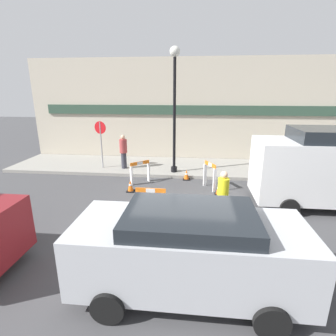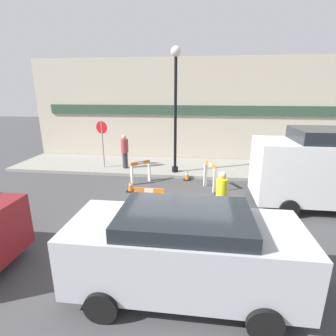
{
  "view_description": "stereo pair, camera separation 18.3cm",
  "coord_description": "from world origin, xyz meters",
  "views": [
    {
      "loc": [
        0.26,
        -6.68,
        3.85
      ],
      "look_at": [
        -0.74,
        2.79,
        1.0
      ],
      "focal_mm": 28.0,
      "sensor_mm": 36.0,
      "label": 1
    },
    {
      "loc": [
        0.44,
        -6.66,
        3.85
      ],
      "look_at": [
        -0.74,
        2.79,
        1.0
      ],
      "focal_mm": 28.0,
      "sensor_mm": 36.0,
      "label": 2
    }
  ],
  "objects": [
    {
      "name": "sidewalk_slab",
      "position": [
        0.0,
        6.14,
        0.07
      ],
      "size": [
        18.0,
        3.27,
        0.15
      ],
      "color": "gray",
      "rests_on": "ground_plane"
    },
    {
      "name": "barricade_1",
      "position": [
        -1.0,
        0.35,
        0.6
      ],
      "size": [
        0.9,
        0.15,
        1.1
      ],
      "rotation": [
        0.0,
        0.0,
        6.26
      ],
      "color": "white",
      "rests_on": "ground_plane"
    },
    {
      "name": "parked_car_1",
      "position": [
        0.21,
        -2.36,
        0.99
      ],
      "size": [
        4.34,
        1.91,
        1.75
      ],
      "color": "#B7BABF",
      "rests_on": "ground_plane"
    },
    {
      "name": "streetlamp_post",
      "position": [
        -0.7,
        5.05,
        3.63
      ],
      "size": [
        0.44,
        0.44,
        5.45
      ],
      "color": "black",
      "rests_on": "sidewalk_slab"
    },
    {
      "name": "traffic_cone_0",
      "position": [
        0.05,
        0.78,
        0.33
      ],
      "size": [
        0.3,
        0.3,
        0.68
      ],
      "color": "black",
      "rests_on": "ground_plane"
    },
    {
      "name": "person_pedestrian",
      "position": [
        -3.19,
        5.38,
        1.03
      ],
      "size": [
        0.47,
        0.47,
        1.65
      ],
      "rotation": [
        0.0,
        0.0,
        2.73
      ],
      "color": "#33333D",
      "rests_on": "sidewalk_slab"
    },
    {
      "name": "stop_sign",
      "position": [
        -4.27,
        5.39,
        1.67
      ],
      "size": [
        0.59,
        0.14,
        2.28
      ],
      "rotation": [
        0.0,
        0.0,
        2.93
      ],
      "color": "gray",
      "rests_on": "sidewalk_slab"
    },
    {
      "name": "barricade_0",
      "position": [
        -2.04,
        3.75,
        0.53
      ],
      "size": [
        0.76,
        0.71,
        0.96
      ],
      "rotation": [
        0.0,
        0.0,
        3.88
      ],
      "color": "white",
      "rests_on": "ground_plane"
    },
    {
      "name": "person_worker",
      "position": [
        1.09,
        0.4,
        0.91
      ],
      "size": [
        0.45,
        0.45,
        1.67
      ],
      "rotation": [
        0.0,
        0.0,
        2.34
      ],
      "color": "#33333D",
      "rests_on": "ground_plane"
    },
    {
      "name": "ground_plane",
      "position": [
        0.0,
        0.0,
        0.0
      ],
      "size": [
        60.0,
        60.0,
        0.0
      ],
      "primitive_type": "plane",
      "color": "#424244"
    },
    {
      "name": "storefront_facade",
      "position": [
        0.0,
        7.85,
        2.75
      ],
      "size": [
        18.0,
        0.22,
        5.5
      ],
      "color": "#BCB29E",
      "rests_on": "ground_plane"
    },
    {
      "name": "traffic_cone_4",
      "position": [
        -2.22,
        2.74,
        0.23
      ],
      "size": [
        0.3,
        0.3,
        0.49
      ],
      "color": "black",
      "rests_on": "ground_plane"
    },
    {
      "name": "traffic_cone_5",
      "position": [
        -0.09,
        4.4,
        0.22
      ],
      "size": [
        0.3,
        0.3,
        0.46
      ],
      "color": "black",
      "rests_on": "ground_plane"
    },
    {
      "name": "traffic_cone_3",
      "position": [
        1.2,
        2.77,
        0.22
      ],
      "size": [
        0.3,
        0.3,
        0.46
      ],
      "color": "black",
      "rests_on": "ground_plane"
    },
    {
      "name": "traffic_cone_2",
      "position": [
        0.33,
        0.17,
        0.26
      ],
      "size": [
        0.3,
        0.3,
        0.55
      ],
      "color": "black",
      "rests_on": "ground_plane"
    },
    {
      "name": "traffic_cone_1",
      "position": [
        -0.28,
        -0.03,
        0.22
      ],
      "size": [
        0.3,
        0.3,
        0.45
      ],
      "color": "black",
      "rests_on": "ground_plane"
    },
    {
      "name": "barricade_2",
      "position": [
        0.87,
        3.38,
        0.59
      ],
      "size": [
        0.5,
        0.76,
        1.1
      ],
      "rotation": [
        0.0,
        0.0,
        8.35
      ],
      "color": "white",
      "rests_on": "ground_plane"
    },
    {
      "name": "work_van",
      "position": [
        4.81,
        2.14,
        1.44
      ],
      "size": [
        4.99,
        2.1,
        2.67
      ],
      "color": "white",
      "rests_on": "ground_plane"
    }
  ]
}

